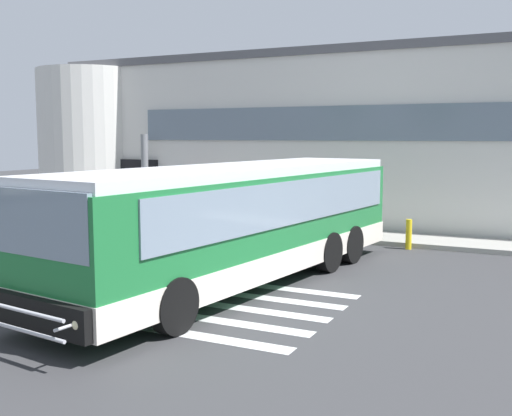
% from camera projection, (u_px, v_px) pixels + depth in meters
% --- Properties ---
extents(ground_plane, '(80.00, 90.00, 0.02)m').
position_uv_depth(ground_plane, '(235.00, 260.00, 16.78)').
color(ground_plane, '#353538').
rests_on(ground_plane, ground).
extents(bay_paint_stripes, '(4.40, 3.96, 0.01)m').
position_uv_depth(bay_paint_stripes, '(225.00, 306.00, 12.16)').
color(bay_paint_stripes, silver).
rests_on(bay_paint_stripes, ground).
extents(terminal_building, '(24.03, 13.80, 6.50)m').
position_uv_depth(terminal_building, '(345.00, 139.00, 27.09)').
color(terminal_building, silver).
rests_on(terminal_building, ground).
extents(boarding_curb, '(26.23, 2.00, 0.15)m').
position_uv_depth(boarding_curb, '(301.00, 232.00, 21.06)').
color(boarding_curb, '#9E9B93').
rests_on(boarding_curb, ground).
extents(entry_support_column, '(0.28, 0.28, 3.28)m').
position_uv_depth(entry_support_column, '(145.00, 176.00, 24.41)').
color(entry_support_column, slate).
rests_on(entry_support_column, boarding_curb).
extents(bus_main_foreground, '(4.37, 11.51, 2.70)m').
position_uv_depth(bus_main_foreground, '(238.00, 226.00, 13.89)').
color(bus_main_foreground, '#1E7238').
rests_on(bus_main_foreground, ground).
extents(passenger_near_column, '(0.40, 0.49, 1.68)m').
position_uv_depth(passenger_near_column, '(158.00, 195.00, 23.88)').
color(passenger_near_column, '#1E2338').
rests_on(passenger_near_column, boarding_curb).
extents(passenger_by_doorway, '(0.45, 0.44, 1.68)m').
position_uv_depth(passenger_by_doorway, '(180.00, 196.00, 23.53)').
color(passenger_by_doorway, '#1E2338').
rests_on(passenger_by_doorway, boarding_curb).
extents(passenger_at_curb_edge, '(0.59, 0.26, 1.68)m').
position_uv_depth(passenger_at_curb_edge, '(201.00, 198.00, 22.66)').
color(passenger_at_curb_edge, '#1E2338').
rests_on(passenger_at_curb_edge, boarding_curb).
extents(safety_bollard_yellow, '(0.18, 0.18, 0.90)m').
position_uv_depth(safety_bollard_yellow, '(409.00, 234.00, 18.23)').
color(safety_bollard_yellow, yellow).
rests_on(safety_bollard_yellow, ground).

